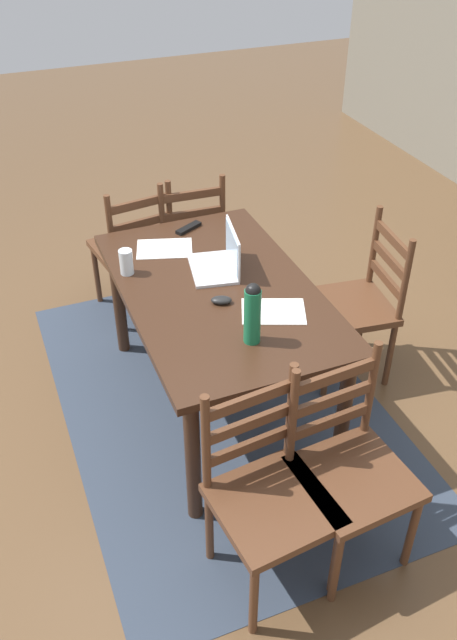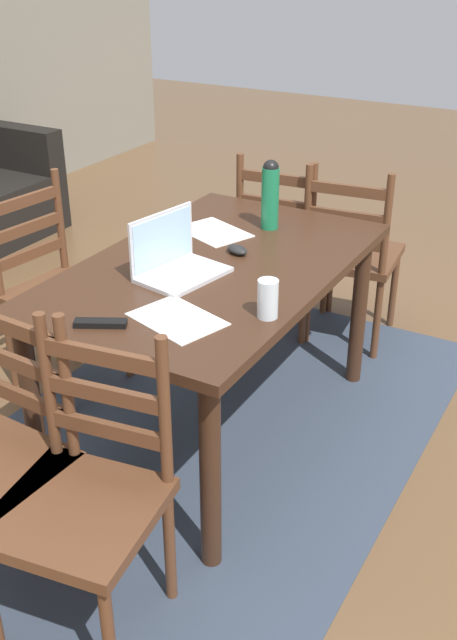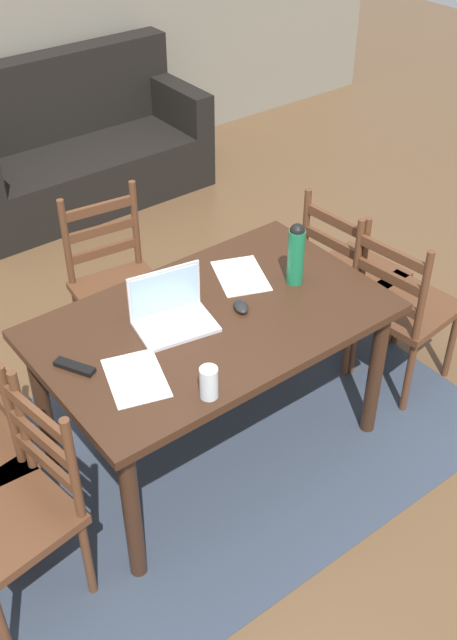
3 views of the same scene
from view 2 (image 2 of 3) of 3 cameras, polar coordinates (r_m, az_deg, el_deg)
The scene contains 14 objects.
ground_plane at distance 3.23m, azimuth -1.03°, elevation -8.27°, with size 14.00×14.00×0.00m, color brown.
area_rug at distance 3.23m, azimuth -1.03°, elevation -8.23°, with size 2.52×1.67×0.01m, color #333D4C.
dining_table at distance 2.89m, azimuth -1.14°, elevation 2.54°, with size 1.49×0.91×0.77m.
chair_right_near at distance 3.76m, azimuth 9.42°, elevation 4.87°, with size 0.48×0.48×0.95m.
chair_far_head at distance 3.44m, azimuth -13.02°, elevation 2.26°, with size 0.49×0.49×0.95m.
chair_left_near at distance 2.21m, azimuth -11.07°, elevation -13.43°, with size 0.50×0.50×0.95m.
chair_right_far at distance 3.89m, azimuth 4.38°, elevation 5.95°, with size 0.47×0.47×0.95m.
laptop at distance 2.75m, azimuth -4.23°, elevation 4.69°, with size 0.36×0.28×0.23m.
water_bottle at distance 3.16m, azimuth 3.23°, elevation 9.72°, with size 0.07×0.07×0.30m.
drinking_glass at distance 2.42m, azimuth 3.04°, elevation 1.64°, with size 0.07×0.07×0.13m, color silver.
computer_mouse at distance 2.93m, azimuth 0.68°, elevation 5.44°, with size 0.06×0.10×0.03m, color black.
tv_remote at distance 2.42m, azimuth -9.84°, elevation -0.24°, with size 0.04×0.17×0.02m, color black.
paper_stack_left at distance 3.16m, azimuth -1.14°, elevation 6.80°, with size 0.21×0.30×0.00m, color white.
paper_stack_right at distance 2.43m, azimuth -3.97°, elevation 0.07°, with size 0.21×0.30×0.00m, color white.
Camera 2 is at (-2.25, -1.34, 1.90)m, focal length 41.56 mm.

